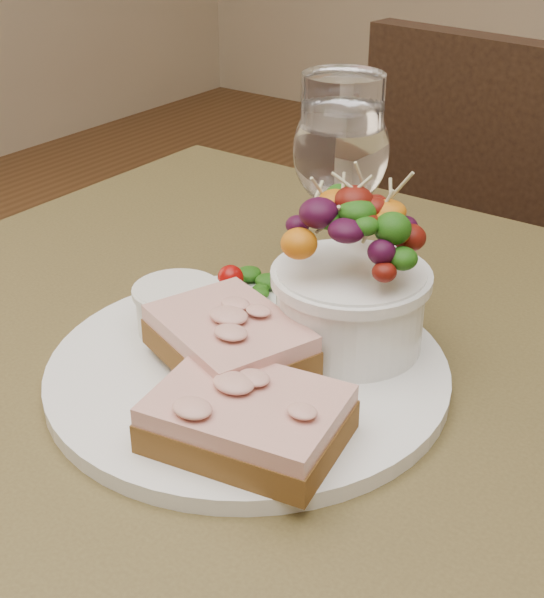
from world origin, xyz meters
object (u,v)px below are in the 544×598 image
Objects in this scene: sandwich_back at (229,340)px; wine_glass at (341,158)px; cafe_table at (260,498)px; chair_far at (528,420)px; sandwich_front at (247,419)px; ramekin at (177,306)px; salad_bowl at (351,273)px; dinner_plate at (248,371)px.

wine_glass is (-0.01, 0.16, 0.09)m from sandwich_back.
wine_glass is (-0.03, 0.15, 0.22)m from cafe_table.
chair_far is 0.92m from sandwich_front.
chair_far is 7.02× the size of sandwich_front.
sandwich_front is 0.08m from sandwich_back.
sandwich_back reaches higher than cafe_table.
sandwich_back is 0.07m from ramekin.
cafe_table is 0.16m from ramekin.
salad_bowl is 0.11m from wine_glass.
ramekin is (-0.08, -0.70, 0.49)m from chair_far.
chair_far is at bearing 89.13° from dinner_plate.
cafe_table is 12.93× the size of ramekin.
wine_glass is at bearing 94.31° from chair_far.
cafe_table is 0.11m from dinner_plate.
ramekin reaches higher than cafe_table.
sandwich_front is 0.14m from salad_bowl.
sandwich_front is 0.24m from wine_glass.
chair_far reaches higher than sandwich_front.
chair_far is 0.86m from ramekin.
sandwich_front is (0.05, -0.07, 0.02)m from dinner_plate.
dinner_plate is 2.19× the size of sandwich_back.
dinner_plate reaches higher than cafe_table.
dinner_plate is at bearing -6.29° from ramekin.
sandwich_back reaches higher than dinner_plate.
wine_glass reaches higher than ramekin.
sandwich_back is at bearing -122.86° from salad_bowl.
dinner_plate is (-0.01, -0.71, 0.46)m from chair_far.
dinner_plate is 2.24× the size of sandwich_front.
ramekin reaches higher than dinner_plate.
salad_bowl is (0.04, 0.07, 0.07)m from dinner_plate.
dinner_plate is at bearing -123.87° from salad_bowl.
cafe_table is 0.80m from chair_far.
wine_glass is (-0.03, -0.56, 0.58)m from chair_far.
sandwich_back is 2.12× the size of ramekin.
sandwich_back is at bearing 95.63° from chair_far.
salad_bowl is at bearing 56.13° from dinner_plate.
chair_far reaches higher than dinner_plate.
salad_bowl is at bearing 83.89° from sandwich_front.
salad_bowl is at bearing -52.54° from wine_glass.
sandwich_back reaches higher than ramekin.
ramekin is at bearing 170.77° from cafe_table.
salad_bowl is at bearing 26.19° from ramekin.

